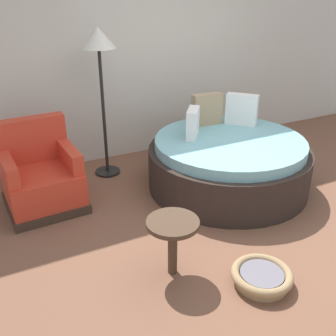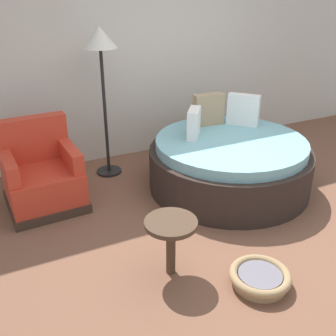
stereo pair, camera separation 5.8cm
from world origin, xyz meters
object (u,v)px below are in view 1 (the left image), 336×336
object	(u,v)px
pet_basket	(262,277)
floor_lamp	(99,53)
side_table	(173,231)
round_daybed	(228,162)
red_armchair	(41,178)

from	to	relation	value
pet_basket	floor_lamp	size ratio (longest dim) A/B	0.28
pet_basket	side_table	world-z (taller)	side_table
round_daybed	red_armchair	world-z (taller)	round_daybed
red_armchair	pet_basket	world-z (taller)	red_armchair
round_daybed	pet_basket	distance (m)	1.76
red_armchair	pet_basket	xyz separation A→B (m)	(1.35, -2.13, -0.26)
floor_lamp	red_armchair	bearing A→B (deg)	-153.32
red_armchair	pet_basket	size ratio (longest dim) A/B	1.84
round_daybed	pet_basket	xyz separation A→B (m)	(-0.74, -1.58, -0.24)
round_daybed	pet_basket	size ratio (longest dim) A/B	3.75
round_daybed	pet_basket	bearing A→B (deg)	-115.04
pet_basket	floor_lamp	bearing A→B (deg)	99.89
round_daybed	pet_basket	world-z (taller)	round_daybed
side_table	round_daybed	bearing A→B (deg)	40.12
floor_lamp	side_table	bearing A→B (deg)	-93.81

